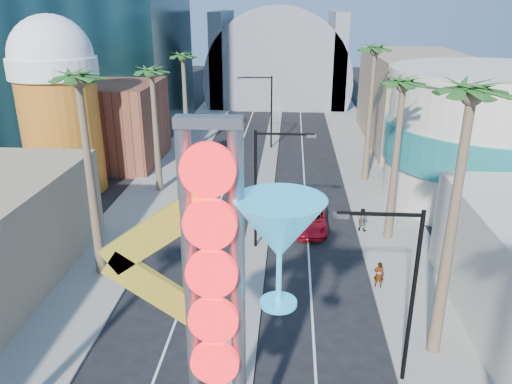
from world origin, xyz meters
name	(u,v)px	position (x,y,z in m)	size (l,w,h in m)	color
sidewalk_west	(168,172)	(-9.50, 35.00, 0.07)	(5.00, 100.00, 0.15)	gray
sidewalk_east	(368,176)	(9.50, 35.00, 0.07)	(5.00, 100.00, 0.15)	gray
median	(268,164)	(0.00, 38.00, 0.07)	(1.60, 84.00, 0.15)	gray
brick_filler_west	(108,123)	(-16.00, 38.00, 4.00)	(10.00, 10.00, 8.00)	brown
filler_east	(414,99)	(16.00, 48.00, 5.00)	(10.00, 20.00, 10.00)	tan
beer_mug	(58,99)	(-17.00, 30.00, 7.84)	(7.00, 7.00, 14.50)	#BF7119
turquoise_building	(491,138)	(18.00, 30.00, 5.25)	(16.60, 16.60, 10.60)	beige
canopy	(279,75)	(0.00, 72.00, 4.31)	(22.00, 16.00, 22.00)	slate
neon_sign	(242,293)	(0.82, 2.96, 7.31)	(6.53, 2.60, 12.55)	gray
streetlight_0	(264,179)	(0.55, 20.00, 4.88)	(3.79, 0.25, 8.00)	black
streetlight_1	(266,105)	(-0.55, 44.00, 4.88)	(3.79, 0.25, 8.00)	black
streetlight_2	(402,283)	(6.72, 8.00, 4.83)	(3.45, 0.25, 8.00)	black
palm_1	(79,93)	(-9.00, 16.00, 10.82)	(2.40, 2.40, 12.70)	brown
palm_2	(152,80)	(-9.00, 30.00, 9.48)	(2.40, 2.40, 11.20)	brown
palm_3	(183,63)	(-9.00, 42.00, 9.48)	(2.40, 2.40, 11.20)	brown
palm_5	(469,114)	(9.00, 10.00, 11.27)	(2.40, 2.40, 13.20)	brown
palm_6	(402,95)	(9.00, 22.00, 9.93)	(2.40, 2.40, 11.70)	brown
palm_7	(374,59)	(9.00, 34.00, 10.82)	(2.40, 2.40, 12.70)	brown
red_pickup	(309,219)	(3.63, 23.28, 0.76)	(2.52, 5.47, 1.52)	maroon
pedestrian_a	(379,275)	(7.30, 15.39, 0.94)	(0.58, 0.38, 1.58)	gray
pedestrian_b	(362,219)	(7.30, 22.97, 0.98)	(0.80, 0.63, 1.65)	gray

